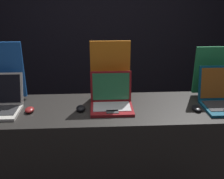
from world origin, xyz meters
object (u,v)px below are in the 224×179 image
object	(u,v)px
mouse_front	(30,110)
mouse_back	(197,108)
mouse_middle	(81,108)
promo_stand_back	(213,73)
laptop_middle	(111,100)
promo_stand_middle	(110,72)
promo_stand_front	(4,73)
laptop_back	(223,98)

from	to	relation	value
mouse_front	mouse_back	xyz separation A→B (m)	(1.26, -0.04, -0.00)
mouse_front	mouse_back	distance (m)	1.26
mouse_middle	promo_stand_back	distance (m)	1.15
mouse_front	laptop_middle	world-z (taller)	laptop_middle
mouse_front	promo_stand_middle	bearing A→B (deg)	21.00
promo_stand_middle	laptop_middle	bearing A→B (deg)	-90.00
promo_stand_front	laptop_back	size ratio (longest dim) A/B	1.43
mouse_back	mouse_middle	bearing A→B (deg)	177.78
mouse_front	mouse_middle	world-z (taller)	mouse_middle
laptop_middle	mouse_front	bearing A→B (deg)	-175.62
laptop_middle	promo_stand_back	bearing A→B (deg)	13.59
promo_stand_front	promo_stand_back	bearing A→B (deg)	0.14
mouse_back	promo_stand_front	bearing A→B (deg)	169.12
laptop_middle	laptop_back	xyz separation A→B (m)	(0.87, -0.02, 0.01)
mouse_middle	laptop_middle	bearing A→B (deg)	11.76
mouse_middle	promo_stand_middle	xyz separation A→B (m)	(0.23, 0.24, 0.21)
mouse_front	laptop_middle	xyz separation A→B (m)	(0.62, 0.05, 0.05)
laptop_middle	mouse_back	world-z (taller)	laptop_middle
laptop_back	mouse_back	distance (m)	0.24
laptop_middle	promo_stand_back	size ratio (longest dim) A/B	0.76
mouse_middle	laptop_back	bearing A→B (deg)	1.36
laptop_middle	laptop_back	distance (m)	0.87
promo_stand_back	mouse_middle	bearing A→B (deg)	-166.80
mouse_middle	mouse_back	world-z (taller)	mouse_middle
mouse_back	laptop_back	bearing A→B (deg)	15.05
mouse_front	laptop_middle	size ratio (longest dim) A/B	0.29
mouse_front	laptop_back	bearing A→B (deg)	0.94
mouse_back	promo_stand_middle	bearing A→B (deg)	157.05
mouse_middle	mouse_back	distance (m)	0.88
promo_stand_front	promo_stand_back	size ratio (longest dim) A/B	1.14
promo_stand_front	laptop_back	distance (m)	1.74
promo_stand_middle	laptop_back	xyz separation A→B (m)	(0.87, -0.21, -0.16)
mouse_back	promo_stand_back	bearing A→B (deg)	52.60
promo_stand_front	laptop_back	xyz separation A→B (m)	(1.72, -0.23, -0.16)
mouse_front	promo_stand_front	world-z (taller)	promo_stand_front
mouse_middle	promo_stand_front	bearing A→B (deg)	157.75
mouse_front	promo_stand_back	size ratio (longest dim) A/B	0.22
mouse_front	promo_stand_middle	xyz separation A→B (m)	(0.62, 0.24, 0.21)
mouse_middle	promo_stand_middle	world-z (taller)	promo_stand_middle
laptop_back	promo_stand_back	xyz separation A→B (m)	(0.00, 0.23, 0.13)
promo_stand_front	promo_stand_back	distance (m)	1.72
promo_stand_front	laptop_back	world-z (taller)	promo_stand_front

